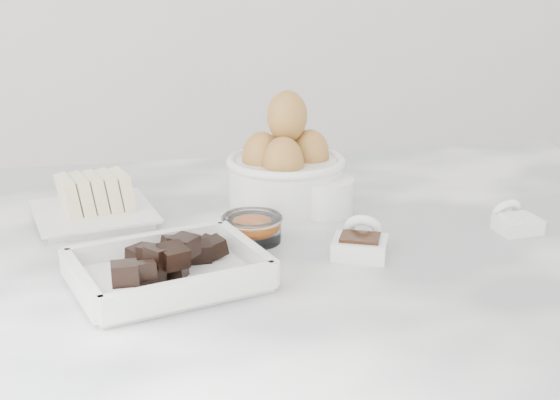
# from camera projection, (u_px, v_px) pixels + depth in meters

# --- Properties ---
(marble_slab) EXTENTS (1.20, 0.80, 0.04)m
(marble_slab) POSITION_uv_depth(u_px,v_px,m) (269.00, 254.00, 0.98)
(marble_slab) COLOR white
(marble_slab) RESTS_ON cabinet
(chocolate_dish) EXTENTS (0.23, 0.20, 0.05)m
(chocolate_dish) POSITION_uv_depth(u_px,v_px,m) (168.00, 265.00, 0.84)
(chocolate_dish) COLOR white
(chocolate_dish) RESTS_ON marble_slab
(butter_plate) EXTENTS (0.18, 0.18, 0.06)m
(butter_plate) POSITION_uv_depth(u_px,v_px,m) (91.00, 204.00, 1.03)
(butter_plate) COLOR white
(butter_plate) RESTS_ON marble_slab
(sugar_ramekin) EXTENTS (0.08, 0.08, 0.05)m
(sugar_ramekin) POSITION_uv_depth(u_px,v_px,m) (325.00, 194.00, 1.06)
(sugar_ramekin) COLOR white
(sugar_ramekin) RESTS_ON marble_slab
(egg_bowl) EXTENTS (0.17, 0.17, 0.16)m
(egg_bowl) POSITION_uv_depth(u_px,v_px,m) (286.00, 168.00, 1.09)
(egg_bowl) COLOR white
(egg_bowl) RESTS_ON marble_slab
(honey_bowl) EXTENTS (0.07, 0.07, 0.03)m
(honey_bowl) POSITION_uv_depth(u_px,v_px,m) (297.00, 203.00, 1.06)
(honey_bowl) COLOR white
(honey_bowl) RESTS_ON marble_slab
(zest_bowl) EXTENTS (0.08, 0.08, 0.03)m
(zest_bowl) POSITION_uv_depth(u_px,v_px,m) (252.00, 227.00, 0.96)
(zest_bowl) COLOR white
(zest_bowl) RESTS_ON marble_slab
(vanilla_spoon) EXTENTS (0.08, 0.09, 0.05)m
(vanilla_spoon) POSITION_uv_depth(u_px,v_px,m) (361.00, 242.00, 0.92)
(vanilla_spoon) COLOR white
(vanilla_spoon) RESTS_ON marble_slab
(salt_spoon) EXTENTS (0.06, 0.07, 0.04)m
(salt_spoon) POSITION_uv_depth(u_px,v_px,m) (515.00, 220.00, 1.00)
(salt_spoon) COLOR white
(salt_spoon) RESTS_ON marble_slab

